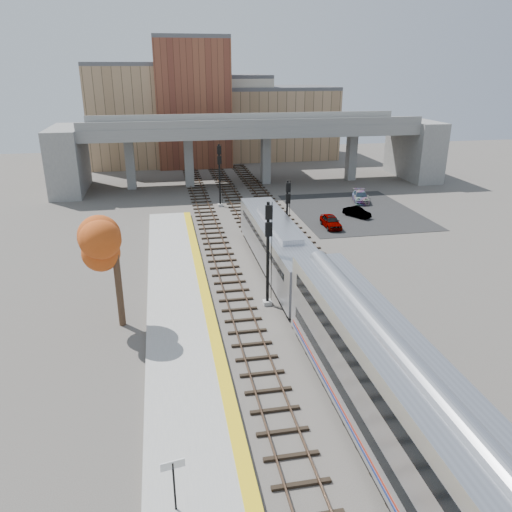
{
  "coord_description": "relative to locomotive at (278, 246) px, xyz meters",
  "views": [
    {
      "loc": [
        -7.93,
        -25.4,
        15.86
      ],
      "look_at": [
        -1.3,
        9.17,
        2.5
      ],
      "focal_mm": 35.0,
      "sensor_mm": 36.0,
      "label": 1
    }
  ],
  "objects": [
    {
      "name": "signal_mast_mid",
      "position": [
        2.0,
        4.94,
        0.83
      ],
      "size": [
        0.6,
        0.64,
        6.48
      ],
      "color": "#9E9E99",
      "rests_on": "ground"
    },
    {
      "name": "buildings_far",
      "position": [
        0.26,
        54.86,
        5.6
      ],
      "size": [
        43.0,
        21.0,
        20.6
      ],
      "color": "#A4835F",
      "rests_on": "ground"
    },
    {
      "name": "platform",
      "position": [
        -8.25,
        -11.71,
        -2.1
      ],
      "size": [
        4.5,
        60.0,
        0.35
      ],
      "primitive_type": "cube",
      "color": "#9E9E99",
      "rests_on": "ground"
    },
    {
      "name": "signal_mast_far",
      "position": [
        -2.1,
        21.44,
        1.49
      ],
      "size": [
        0.6,
        0.64,
        7.45
      ],
      "color": "#9E9E99",
      "rests_on": "ground"
    },
    {
      "name": "tree",
      "position": [
        -12.06,
        -6.92,
        3.04
      ],
      "size": [
        3.6,
        3.6,
        7.16
      ],
      "color": "#382619",
      "rests_on": "ground"
    },
    {
      "name": "coach",
      "position": [
        -0.0,
        -22.61,
        0.52
      ],
      "size": [
        3.03,
        25.0,
        5.0
      ],
      "color": "#A8AAB2",
      "rests_on": "ground"
    },
    {
      "name": "car_a",
      "position": [
        8.26,
        10.73,
        -1.58
      ],
      "size": [
        1.6,
        3.87,
        1.31
      ],
      "primitive_type": "imported",
      "rotation": [
        0.0,
        0.0,
        -0.01
      ],
      "color": "#99999E",
      "rests_on": "parking_lot"
    },
    {
      "name": "yellow_strip",
      "position": [
        -6.35,
        -11.71,
        -1.92
      ],
      "size": [
        0.7,
        60.0,
        0.01
      ],
      "primitive_type": "cube",
      "color": "yellow",
      "rests_on": "platform"
    },
    {
      "name": "locomotive",
      "position": [
        0.0,
        0.0,
        0.0
      ],
      "size": [
        3.02,
        19.05,
        4.1
      ],
      "color": "#A8AAB2",
      "rests_on": "ground"
    },
    {
      "name": "parking_lot",
      "position": [
        13.0,
        16.29,
        -2.26
      ],
      "size": [
        14.0,
        18.0,
        0.04
      ],
      "primitive_type": "cube",
      "color": "black",
      "rests_on": "ground"
    },
    {
      "name": "car_b",
      "position": [
        12.44,
        13.92,
        -1.7
      ],
      "size": [
        2.68,
        3.41,
        1.08
      ],
      "primitive_type": "imported",
      "rotation": [
        0.0,
        0.0,
        0.54
      ],
      "color": "#99999E",
      "rests_on": "parking_lot"
    },
    {
      "name": "signal_mast_near",
      "position": [
        -2.1,
        -5.86,
        1.54
      ],
      "size": [
        0.6,
        0.64,
        7.52
      ],
      "color": "#9E9E99",
      "rests_on": "ground"
    },
    {
      "name": "car_c",
      "position": [
        15.4,
        20.24,
        -1.59
      ],
      "size": [
        2.91,
        4.81,
        1.3
      ],
      "primitive_type": "imported",
      "rotation": [
        0.0,
        0.0,
        -0.26
      ],
      "color": "#99999E",
      "rests_on": "parking_lot"
    },
    {
      "name": "tracks",
      "position": [
        -0.07,
        0.79,
        -2.2
      ],
      "size": [
        10.7,
        95.0,
        0.25
      ],
      "color": "black",
      "rests_on": "ground"
    },
    {
      "name": "ground",
      "position": [
        -1.0,
        -11.71,
        -2.28
      ],
      "size": [
        160.0,
        160.0,
        0.0
      ],
      "primitive_type": "plane",
      "color": "#47423D",
      "rests_on": "ground"
    },
    {
      "name": "station_sign",
      "position": [
        -9.22,
        -22.69,
        -0.3
      ],
      "size": [
        0.9,
        0.2,
        2.27
      ],
      "rotation": [
        0.0,
        0.0,
        0.17
      ],
      "color": "black",
      "rests_on": "platform"
    },
    {
      "name": "overpass",
      "position": [
        3.92,
        33.29,
        3.53
      ],
      "size": [
        54.0,
        12.0,
        9.5
      ],
      "color": "slate",
      "rests_on": "ground"
    }
  ]
}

